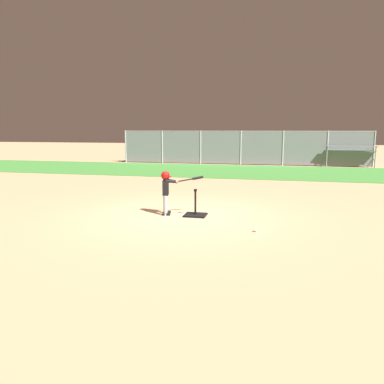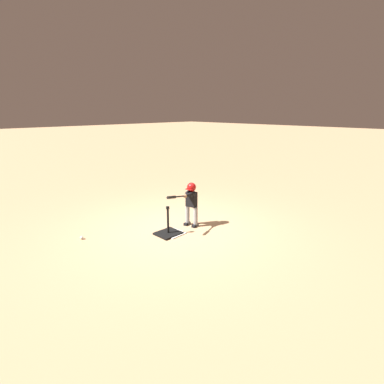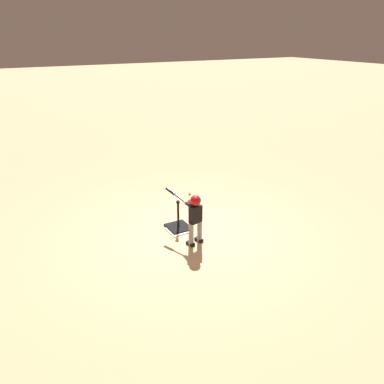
{
  "view_description": "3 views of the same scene",
  "coord_description": "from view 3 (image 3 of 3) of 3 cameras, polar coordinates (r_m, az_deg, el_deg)",
  "views": [
    {
      "loc": [
        2.21,
        -8.37,
        2.03
      ],
      "look_at": [
        0.25,
        -0.01,
        0.59
      ],
      "focal_mm": 35.0,
      "sensor_mm": 36.0,
      "label": 1
    },
    {
      "loc": [
        4.27,
        4.83,
        2.67
      ],
      "look_at": [
        -0.36,
        0.18,
        0.86
      ],
      "focal_mm": 28.0,
      "sensor_mm": 36.0,
      "label": 2
    },
    {
      "loc": [
        -6.06,
        3.34,
        3.9
      ],
      "look_at": [
        0.06,
        -0.09,
        0.9
      ],
      "focal_mm": 35.0,
      "sensor_mm": 36.0,
      "label": 3
    }
  ],
  "objects": [
    {
      "name": "ground_plane",
      "position": [
        7.94,
        -0.39,
        -6.27
      ],
      "size": [
        90.0,
        90.0,
        0.0
      ],
      "primitive_type": "plane",
      "color": "tan"
    },
    {
      "name": "baseball",
      "position": [
        9.77,
        -0.36,
        -0.17
      ],
      "size": [
        0.07,
        0.07,
        0.07
      ],
      "primitive_type": "sphere",
      "color": "white",
      "rests_on": "ground_plane"
    },
    {
      "name": "batting_tee",
      "position": [
        8.11,
        -2.09,
        -5.07
      ],
      "size": [
        0.51,
        0.46,
        0.64
      ],
      "color": "black",
      "rests_on": "ground_plane"
    },
    {
      "name": "home_plate",
      "position": [
        8.05,
        -2.09,
        -5.79
      ],
      "size": [
        0.46,
        0.46,
        0.02
      ],
      "primitive_type": "cube",
      "rotation": [
        0.0,
        0.0,
        0.05
      ],
      "color": "white",
      "rests_on": "ground_plane"
    },
    {
      "name": "batter_child",
      "position": [
        7.29,
        0.32,
        -3.23
      ],
      "size": [
        1.0,
        0.39,
        1.05
      ],
      "color": "gray",
      "rests_on": "ground_plane"
    }
  ]
}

